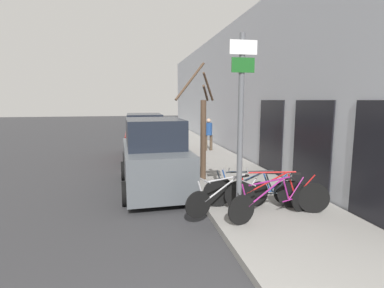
{
  "coord_description": "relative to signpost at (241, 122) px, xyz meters",
  "views": [
    {
      "loc": [
        -0.72,
        -2.16,
        2.74
      ],
      "look_at": [
        1.0,
        6.29,
        1.47
      ],
      "focal_mm": 28.0,
      "sensor_mm": 36.0,
      "label": 1
    }
  ],
  "objects": [
    {
      "name": "ground_plane",
      "position": [
        -1.57,
        7.33,
        -2.28
      ],
      "size": [
        80.0,
        80.0,
        0.0
      ],
      "primitive_type": "plane",
      "color": "#333335"
    },
    {
      "name": "signpost",
      "position": [
        0.0,
        0.0,
        0.0
      ],
      "size": [
        0.59,
        0.14,
        3.95
      ],
      "color": "#595B60",
      "rests_on": "sidewalk_curb"
    },
    {
      "name": "bicycle_2",
      "position": [
        -0.1,
        0.34,
        -1.76
      ],
      "size": [
        2.21,
        0.73,
        0.86
      ],
      "rotation": [
        0.0,
        0.0,
        1.85
      ],
      "color": "black",
      "rests_on": "sidewalk_curb"
    },
    {
      "name": "bicycle_0",
      "position": [
        0.74,
        -0.19,
        -1.74
      ],
      "size": [
        2.3,
        0.71,
        0.89
      ],
      "rotation": [
        0.0,
        0.0,
        1.83
      ],
      "color": "black",
      "rests_on": "sidewalk_curb"
    },
    {
      "name": "parked_car_1",
      "position": [
        -1.7,
        8.02,
        -1.32
      ],
      "size": [
        1.95,
        4.49,
        2.11
      ],
      "rotation": [
        0.0,
        0.0,
        -0.01
      ],
      "color": "maroon",
      "rests_on": "ground"
    },
    {
      "name": "bicycle_1",
      "position": [
        0.98,
        0.17,
        -1.72
      ],
      "size": [
        2.28,
        0.83,
        0.98
      ],
      "rotation": [
        0.0,
        0.0,
        1.24
      ],
      "color": "black",
      "rests_on": "sidewalk_curb"
    },
    {
      "name": "bicycle_4",
      "position": [
        0.7,
        0.83,
        -1.77
      ],
      "size": [
        2.04,
        0.87,
        0.83
      ],
      "rotation": [
        0.0,
        0.0,
        1.19
      ],
      "color": "black",
      "rests_on": "sidewalk_curb"
    },
    {
      "name": "sidewalk_curb",
      "position": [
        1.03,
        10.13,
        -2.2
      ],
      "size": [
        3.2,
        32.0,
        0.15
      ],
      "color": "gray",
      "rests_on": "ground"
    },
    {
      "name": "bicycle_3",
      "position": [
        0.58,
        0.52,
        -1.73
      ],
      "size": [
        2.4,
        0.7,
        0.93
      ],
      "rotation": [
        0.0,
        0.0,
        1.33
      ],
      "color": "black",
      "rests_on": "sidewalk_curb"
    },
    {
      "name": "parked_car_0",
      "position": [
        -1.63,
        2.98,
        -1.28
      ],
      "size": [
        2.11,
        4.28,
        2.19
      ],
      "rotation": [
        0.0,
        0.0,
        0.04
      ],
      "color": "#51565B",
      "rests_on": "ground"
    },
    {
      "name": "building_facade",
      "position": [
        2.78,
        10.05,
        0.95
      ],
      "size": [
        0.23,
        32.0,
        6.5
      ],
      "color": "#B2B7C1",
      "rests_on": "ground"
    },
    {
      "name": "street_tree",
      "position": [
        -0.03,
        3.35,
        -0.52
      ],
      "size": [
        1.51,
        1.18,
        3.76
      ],
      "color": "#4C3828",
      "rests_on": "sidewalk_curb"
    },
    {
      "name": "pedestrian_near",
      "position": [
        1.61,
        8.83,
        -1.18
      ],
      "size": [
        0.43,
        0.37,
        1.65
      ],
      "rotation": [
        0.0,
        0.0,
        0.07
      ],
      "color": "#4C3D2D",
      "rests_on": "sidewalk_curb"
    }
  ]
}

